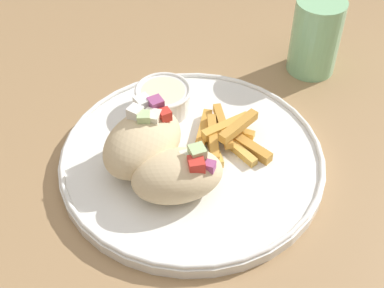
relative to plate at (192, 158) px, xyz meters
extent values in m
cube|color=#9E7A51|center=(-0.02, -0.01, -0.03)|extent=(1.34, 1.34, 0.04)
cylinder|color=#9E7A51|center=(0.58, 0.59, -0.40)|extent=(0.06, 0.06, 0.71)
cylinder|color=white|center=(0.00, 0.00, 0.00)|extent=(0.32, 0.32, 0.01)
torus|color=white|center=(0.00, 0.00, 0.01)|extent=(0.31, 0.31, 0.01)
ellipsoid|color=beige|center=(-0.03, -0.05, 0.03)|extent=(0.11, 0.07, 0.05)
cube|color=red|center=(-0.02, -0.06, 0.05)|extent=(0.02, 0.02, 0.02)
cube|color=#A34C84|center=(0.00, -0.06, 0.05)|extent=(0.02, 0.02, 0.01)
cube|color=silver|center=(-0.02, -0.04, 0.05)|extent=(0.01, 0.01, 0.01)
cube|color=#B7D693|center=(-0.01, -0.05, 0.06)|extent=(0.02, 0.02, 0.02)
ellipsoid|color=beige|center=(-0.06, 0.01, 0.04)|extent=(0.13, 0.13, 0.06)
cube|color=white|center=(-0.05, 0.04, 0.07)|extent=(0.02, 0.02, 0.02)
cube|color=red|center=(-0.03, 0.02, 0.07)|extent=(0.01, 0.01, 0.01)
cube|color=#A34C84|center=(-0.03, 0.03, 0.07)|extent=(0.02, 0.02, 0.02)
cube|color=#B7D693|center=(-0.05, 0.01, 0.07)|extent=(0.02, 0.02, 0.01)
cube|color=silver|center=(-0.04, 0.02, 0.06)|extent=(0.02, 0.02, 0.02)
cube|color=white|center=(-0.06, 0.03, 0.07)|extent=(0.02, 0.02, 0.01)
cube|color=gold|center=(0.06, 0.02, 0.01)|extent=(0.06, 0.05, 0.01)
cube|color=#E5B251|center=(0.03, 0.00, 0.01)|extent=(0.02, 0.06, 0.01)
cube|color=#E5B251|center=(0.05, 0.00, 0.01)|extent=(0.04, 0.08, 0.01)
cube|color=gold|center=(0.07, -0.01, 0.01)|extent=(0.04, 0.07, 0.01)
cube|color=gold|center=(0.02, 0.03, 0.01)|extent=(0.05, 0.07, 0.01)
cube|color=gold|center=(0.05, 0.02, 0.02)|extent=(0.02, 0.07, 0.01)
cube|color=gold|center=(0.03, 0.01, 0.02)|extent=(0.03, 0.07, 0.01)
cube|color=gold|center=(0.05, 0.02, 0.02)|extent=(0.07, 0.03, 0.01)
cube|color=gold|center=(0.06, 0.00, 0.03)|extent=(0.06, 0.04, 0.01)
cylinder|color=white|center=(-0.01, 0.09, 0.02)|extent=(0.07, 0.07, 0.03)
cylinder|color=beige|center=(-0.01, 0.09, 0.03)|extent=(0.06, 0.06, 0.01)
torus|color=white|center=(-0.01, 0.09, 0.04)|extent=(0.07, 0.07, 0.00)
cylinder|color=#8CCC93|center=(0.23, 0.12, 0.05)|extent=(0.07, 0.07, 0.11)
cylinder|color=silver|center=(0.23, 0.12, 0.03)|extent=(0.06, 0.06, 0.07)
camera|label=1|loc=(-0.15, -0.42, 0.47)|focal=50.00mm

